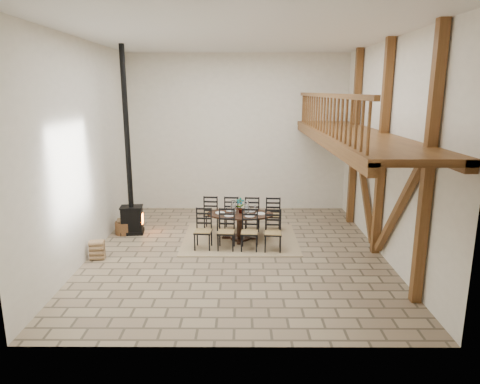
{
  "coord_description": "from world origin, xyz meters",
  "views": [
    {
      "loc": [
        0.12,
        -9.86,
        3.85
      ],
      "look_at": [
        0.08,
        0.4,
        1.41
      ],
      "focal_mm": 32.0,
      "sensor_mm": 36.0,
      "label": 1
    }
  ],
  "objects_px": {
    "wood_stove": "(130,193)",
    "log_basket": "(125,227)",
    "log_stack": "(97,250)",
    "dining_table": "(240,226)"
  },
  "relations": [
    {
      "from": "dining_table",
      "to": "log_stack",
      "type": "height_order",
      "value": "dining_table"
    },
    {
      "from": "dining_table",
      "to": "wood_stove",
      "type": "bearing_deg",
      "value": 174.89
    },
    {
      "from": "log_basket",
      "to": "log_stack",
      "type": "height_order",
      "value": "log_stack"
    },
    {
      "from": "wood_stove",
      "to": "dining_table",
      "type": "bearing_deg",
      "value": -15.78
    },
    {
      "from": "dining_table",
      "to": "log_stack",
      "type": "xyz_separation_m",
      "value": [
        -3.33,
        -1.39,
        -0.14
      ]
    },
    {
      "from": "wood_stove",
      "to": "log_basket",
      "type": "xyz_separation_m",
      "value": [
        -0.22,
        -0.01,
        -0.96
      ]
    },
    {
      "from": "dining_table",
      "to": "wood_stove",
      "type": "distance_m",
      "value": 3.11
    },
    {
      "from": "log_basket",
      "to": "log_stack",
      "type": "xyz_separation_m",
      "value": [
        -0.14,
        -1.87,
        0.05
      ]
    },
    {
      "from": "log_basket",
      "to": "log_stack",
      "type": "bearing_deg",
      "value": -94.3
    },
    {
      "from": "wood_stove",
      "to": "log_stack",
      "type": "xyz_separation_m",
      "value": [
        -0.36,
        -1.87,
        -0.91
      ]
    }
  ]
}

